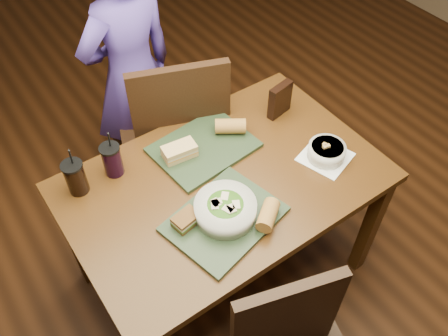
% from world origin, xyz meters
% --- Properties ---
extents(ground, '(6.00, 6.00, 0.00)m').
position_xyz_m(ground, '(0.00, 0.00, 0.00)').
color(ground, '#381C0B').
rests_on(ground, ground).
extents(dining_table, '(1.30, 0.85, 0.75)m').
position_xyz_m(dining_table, '(0.00, 0.00, 0.66)').
color(dining_table, '#47280E').
rests_on(dining_table, ground).
extents(chair_far, '(0.58, 0.60, 1.05)m').
position_xyz_m(chair_far, '(0.05, 0.52, 0.58)').
color(chair_far, black).
rests_on(chair_far, ground).
extents(diner, '(0.58, 0.43, 1.48)m').
position_xyz_m(diner, '(0.02, 0.86, 0.74)').
color(diner, '#553CA5').
rests_on(diner, ground).
extents(tray_near, '(0.48, 0.41, 0.02)m').
position_xyz_m(tray_near, '(-0.12, -0.17, 0.76)').
color(tray_near, '#22311D').
rests_on(tray_near, dining_table).
extents(tray_far, '(0.45, 0.36, 0.02)m').
position_xyz_m(tray_far, '(0.03, 0.19, 0.76)').
color(tray_far, '#22311D').
rests_on(tray_far, dining_table).
extents(salad_bowl, '(0.24, 0.24, 0.08)m').
position_xyz_m(salad_bowl, '(-0.11, -0.16, 0.81)').
color(salad_bowl, silver).
rests_on(salad_bowl, tray_near).
extents(soup_bowl, '(0.24, 0.24, 0.08)m').
position_xyz_m(soup_bowl, '(0.43, -0.15, 0.79)').
color(soup_bowl, white).
rests_on(soup_bowl, dining_table).
extents(sandwich_near, '(0.11, 0.08, 0.05)m').
position_xyz_m(sandwich_near, '(-0.25, -0.11, 0.79)').
color(sandwich_near, '#593819').
rests_on(sandwich_near, tray_near).
extents(sandwich_far, '(0.15, 0.09, 0.06)m').
position_xyz_m(sandwich_far, '(-0.09, 0.20, 0.80)').
color(sandwich_far, tan).
rests_on(sandwich_far, tray_far).
extents(baguette_near, '(0.14, 0.13, 0.06)m').
position_xyz_m(baguette_near, '(0.01, -0.27, 0.80)').
color(baguette_near, '#AD7533').
rests_on(baguette_near, tray_near).
extents(baguette_far, '(0.15, 0.13, 0.07)m').
position_xyz_m(baguette_far, '(0.18, 0.20, 0.80)').
color(baguette_far, '#AD7533').
rests_on(baguette_far, tray_far).
extents(cup_cola, '(0.09, 0.09, 0.23)m').
position_xyz_m(cup_cola, '(-0.51, 0.29, 0.83)').
color(cup_cola, black).
rests_on(cup_cola, dining_table).
extents(cup_berry, '(0.08, 0.08, 0.23)m').
position_xyz_m(cup_berry, '(-0.35, 0.30, 0.82)').
color(cup_berry, black).
rests_on(cup_berry, dining_table).
extents(chip_bag, '(0.13, 0.06, 0.16)m').
position_xyz_m(chip_bag, '(0.45, 0.19, 0.83)').
color(chip_bag, black).
rests_on(chip_bag, dining_table).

